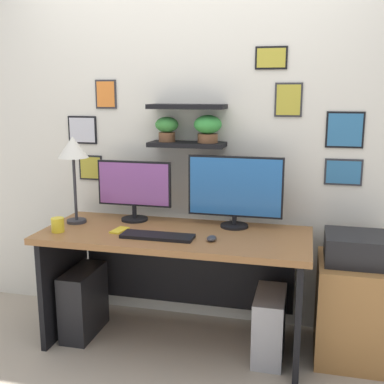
{
  "coord_description": "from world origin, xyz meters",
  "views": [
    {
      "loc": [
        0.79,
        -2.74,
        1.61
      ],
      "look_at": [
        0.1,
        0.05,
        1.0
      ],
      "focal_mm": 44.48,
      "sensor_mm": 36.0,
      "label": 1
    }
  ],
  "objects_px": {
    "keyboard": "(157,236)",
    "desk_lamp": "(73,153)",
    "monitor_right": "(235,190)",
    "cell_phone": "(119,230)",
    "printer": "(358,248)",
    "coffee_mug": "(58,225)",
    "desk": "(177,261)",
    "drawer_cabinet": "(353,309)",
    "computer_mouse": "(212,238)",
    "computer_tower_right": "(269,325)",
    "monitor_left": "(134,188)",
    "computer_tower_left": "(84,302)"
  },
  "relations": [
    {
      "from": "monitor_right",
      "to": "printer",
      "type": "xyz_separation_m",
      "value": [
        0.76,
        -0.11,
        -0.3
      ]
    },
    {
      "from": "desk",
      "to": "monitor_left",
      "type": "bearing_deg",
      "value": 154.77
    },
    {
      "from": "monitor_right",
      "to": "cell_phone",
      "type": "height_order",
      "value": "monitor_right"
    },
    {
      "from": "cell_phone",
      "to": "drawer_cabinet",
      "type": "relative_size",
      "value": 0.23
    },
    {
      "from": "computer_mouse",
      "to": "printer",
      "type": "height_order",
      "value": "printer"
    },
    {
      "from": "computer_mouse",
      "to": "desk_lamp",
      "type": "relative_size",
      "value": 0.16
    },
    {
      "from": "cell_phone",
      "to": "coffee_mug",
      "type": "xyz_separation_m",
      "value": [
        -0.37,
        -0.11,
        0.04
      ]
    },
    {
      "from": "monitor_right",
      "to": "keyboard",
      "type": "xyz_separation_m",
      "value": [
        -0.41,
        -0.35,
        -0.23
      ]
    },
    {
      "from": "computer_mouse",
      "to": "coffee_mug",
      "type": "bearing_deg",
      "value": -177.0
    },
    {
      "from": "desk",
      "to": "computer_mouse",
      "type": "bearing_deg",
      "value": -32.9
    },
    {
      "from": "desk",
      "to": "desk_lamp",
      "type": "xyz_separation_m",
      "value": [
        -0.7,
        0.01,
        0.68
      ]
    },
    {
      "from": "monitor_left",
      "to": "coffee_mug",
      "type": "bearing_deg",
      "value": -134.14
    },
    {
      "from": "desk_lamp",
      "to": "computer_mouse",
      "type": "bearing_deg",
      "value": -10.36
    },
    {
      "from": "desk",
      "to": "drawer_cabinet",
      "type": "height_order",
      "value": "desk"
    },
    {
      "from": "coffee_mug",
      "to": "printer",
      "type": "distance_m",
      "value": 1.83
    },
    {
      "from": "monitor_right",
      "to": "coffee_mug",
      "type": "relative_size",
      "value": 6.79
    },
    {
      "from": "desk",
      "to": "cell_phone",
      "type": "distance_m",
      "value": 0.42
    },
    {
      "from": "keyboard",
      "to": "desk_lamp",
      "type": "bearing_deg",
      "value": 162.96
    },
    {
      "from": "coffee_mug",
      "to": "printer",
      "type": "xyz_separation_m",
      "value": [
        1.81,
        0.28,
        -0.1
      ]
    },
    {
      "from": "keyboard",
      "to": "computer_mouse",
      "type": "bearing_deg",
      "value": 3.16
    },
    {
      "from": "desk_lamp",
      "to": "computer_tower_left",
      "type": "bearing_deg",
      "value": -52.33
    },
    {
      "from": "monitor_right",
      "to": "computer_tower_left",
      "type": "xyz_separation_m",
      "value": [
        -0.97,
        -0.24,
        -0.77
      ]
    },
    {
      "from": "desk",
      "to": "keyboard",
      "type": "height_order",
      "value": "keyboard"
    },
    {
      "from": "desk_lamp",
      "to": "monitor_left",
      "type": "bearing_deg",
      "value": 23.27
    },
    {
      "from": "cell_phone",
      "to": "computer_tower_left",
      "type": "xyz_separation_m",
      "value": [
        -0.29,
        0.03,
        -0.53
      ]
    },
    {
      "from": "monitor_left",
      "to": "coffee_mug",
      "type": "height_order",
      "value": "monitor_left"
    },
    {
      "from": "desk",
      "to": "coffee_mug",
      "type": "height_order",
      "value": "coffee_mug"
    },
    {
      "from": "computer_mouse",
      "to": "coffee_mug",
      "type": "xyz_separation_m",
      "value": [
        -0.97,
        -0.05,
        0.03
      ]
    },
    {
      "from": "desk",
      "to": "printer",
      "type": "distance_m",
      "value": 1.11
    },
    {
      "from": "computer_tower_left",
      "to": "computer_tower_right",
      "type": "xyz_separation_m",
      "value": [
        1.24,
        0.01,
        -0.02
      ]
    },
    {
      "from": "monitor_right",
      "to": "drawer_cabinet",
      "type": "relative_size",
      "value": 1.0
    },
    {
      "from": "desk_lamp",
      "to": "printer",
      "type": "relative_size",
      "value": 1.52
    },
    {
      "from": "desk_lamp",
      "to": "cell_phone",
      "type": "bearing_deg",
      "value": -18.13
    },
    {
      "from": "keyboard",
      "to": "computer_tower_left",
      "type": "distance_m",
      "value": 0.78
    },
    {
      "from": "printer",
      "to": "cell_phone",
      "type": "bearing_deg",
      "value": -173.48
    },
    {
      "from": "desk",
      "to": "monitor_left",
      "type": "height_order",
      "value": "monitor_left"
    },
    {
      "from": "computer_mouse",
      "to": "drawer_cabinet",
      "type": "xyz_separation_m",
      "value": [
        0.84,
        0.22,
        -0.46
      ]
    },
    {
      "from": "desk",
      "to": "printer",
      "type": "bearing_deg",
      "value": 2.95
    },
    {
      "from": "monitor_right",
      "to": "computer_tower_left",
      "type": "height_order",
      "value": "monitor_right"
    },
    {
      "from": "keyboard",
      "to": "coffee_mug",
      "type": "relative_size",
      "value": 4.89
    },
    {
      "from": "coffee_mug",
      "to": "desk_lamp",
      "type": "bearing_deg",
      "value": 87.2
    },
    {
      "from": "keyboard",
      "to": "computer_mouse",
      "type": "relative_size",
      "value": 4.89
    },
    {
      "from": "keyboard",
      "to": "coffee_mug",
      "type": "bearing_deg",
      "value": -177.09
    },
    {
      "from": "cell_phone",
      "to": "computer_tower_left",
      "type": "relative_size",
      "value": 0.31
    },
    {
      "from": "keyboard",
      "to": "printer",
      "type": "distance_m",
      "value": 1.2
    },
    {
      "from": "desk",
      "to": "computer_tower_right",
      "type": "bearing_deg",
      "value": -6.54
    },
    {
      "from": "desk",
      "to": "computer_tower_right",
      "type": "height_order",
      "value": "desk"
    },
    {
      "from": "keyboard",
      "to": "coffee_mug",
      "type": "xyz_separation_m",
      "value": [
        -0.64,
        -0.03,
        0.04
      ]
    },
    {
      "from": "coffee_mug",
      "to": "monitor_right",
      "type": "bearing_deg",
      "value": 19.83
    },
    {
      "from": "keyboard",
      "to": "desk_lamp",
      "type": "distance_m",
      "value": 0.81
    }
  ]
}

